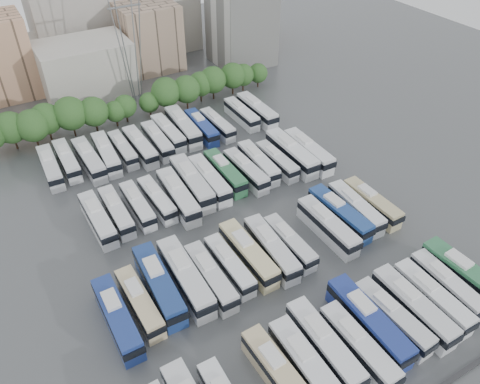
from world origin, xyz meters
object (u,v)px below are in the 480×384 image
bus_r3_s9 (202,127)px  bus_r1_s7 (271,249)px  bus_r2_s10 (258,163)px  bus_r2_s12 (292,153)px  bus_r1_s6 (248,254)px  bus_r3_s8 (183,127)px  bus_r3_s12 (242,114)px  bus_r2_s8 (225,172)px  bus_r1_s11 (340,214)px  bus_r1_s2 (159,284)px  bus_r1_s12 (356,208)px  bus_r1_s0 (117,318)px  bus_r2_s1 (98,219)px  bus_r1_s1 (140,303)px  bus_r0_s5 (307,367)px  bus_r1_s5 (230,265)px  bus_r0_s4 (279,374)px  bus_r2_s4 (157,199)px  bus_r3_s2 (89,160)px  bus_r3_s6 (158,141)px  bus_r0_s9 (392,317)px  bus_r1_s3 (185,277)px  bus_r2_s11 (277,161)px  bus_r3_s13 (257,110)px  bus_r0_s7 (358,346)px  bus_r0_s6 (324,345)px  bus_r2_s3 (138,205)px  bus_r0_s8 (368,322)px  bus_r3_s0 (50,167)px  bus_r0_s12 (446,285)px  bus_r0_s10 (413,307)px  electricity_pylon (126,19)px  bus_r2_s9 (246,171)px  bus_r2_s2 (117,212)px  bus_r3_s3 (106,154)px  bus_r3_s5 (140,146)px  bus_r1_s10 (328,226)px  bus_r1_s4 (211,277)px  bus_r3_s10 (217,124)px  bus_r2_s5 (178,196)px  bus_r2_s7 (209,180)px  bus_r3_s1 (67,160)px  bus_r3_s7 (168,133)px

bus_r3_s9 → bus_r1_s7: bearing=-98.9°
bus_r2_s10 → bus_r2_s12: bus_r2_s12 is taller
bus_r1_s6 → bus_r3_s8: 37.52m
bus_r3_s12 → bus_r2_s8: bearing=-128.0°
bus_r1_s11 → bus_r1_s2: bearing=176.1°
bus_r1_s2 → bus_r1_s12: size_ratio=1.13×
bus_r1_s0 → bus_r3_s12: size_ratio=1.10×
bus_r2_s1 → bus_r1_s1: bearing=-91.6°
bus_r0_s5 → bus_r1_s5: size_ratio=1.15×
bus_r0_s4 → bus_r2_s4: (-0.08, 35.77, -0.17)m
bus_r3_s2 → bus_r2_s10: bearing=-33.7°
bus_r1_s1 → bus_r3_s6: size_ratio=0.97×
bus_r3_s8 → bus_r3_s9: bearing=-23.5°
bus_r0_s9 → bus_r1_s3: bearing=134.1°
bus_r2_s1 → bus_r2_s11: (32.97, -0.31, -0.13)m
bus_r3_s13 → bus_r1_s11: bearing=-100.6°
bus_r1_s0 → bus_r2_s1: bearing=79.9°
bus_r0_s7 → bus_r0_s6: bearing=147.8°
bus_r3_s6 → bus_r2_s3: bearing=-120.6°
bus_r0_s8 → bus_r2_s1: bus_r0_s8 is taller
bus_r3_s0 → bus_r0_s8: bearing=-62.3°
bus_r0_s12 → bus_r2_s10: size_ratio=0.97×
bus_r0_s6 → bus_r1_s3: bearing=120.4°
bus_r0_s10 → bus_r3_s13: bus_r3_s13 is taller
electricity_pylon → bus_r0_s6: electricity_pylon is taller
bus_r2_s4 → bus_r3_s12: size_ratio=0.97×
bus_r1_s0 → bus_r2_s9: bearing=32.2°
bus_r0_s10 → bus_r3_s9: bearing=93.6°
bus_r1_s6 → bus_r2_s3: bearing=117.0°
bus_r2_s2 → bus_r3_s3: (3.57, 16.78, 0.15)m
bus_r0_s7 → bus_r2_s8: 38.51m
bus_r2_s9 → bus_r3_s12: 20.77m
bus_r1_s1 → bus_r3_s5: size_ratio=0.94×
bus_r1_s10 → bus_r1_s4: bearing=179.9°
bus_r0_s6 → bus_r3_s5: size_ratio=1.03×
bus_r3_s6 → bus_r3_s10: (13.02, -0.08, -0.11)m
bus_r2_s3 → bus_r2_s4: (3.28, -0.13, 0.00)m
bus_r1_s0 → bus_r2_s1: size_ratio=1.05×
bus_r1_s1 → bus_r2_s5: 21.66m
bus_r2_s1 → bus_r2_s12: 36.39m
bus_r1_s1 → bus_r3_s9: (26.33, 35.64, 0.07)m
bus_r2_s7 → bus_r3_s6: bearing=101.3°
bus_r3_s1 → bus_r3_s3: 7.03m
bus_r0_s5 → bus_r1_s6: bus_r0_s5 is taller
bus_r1_s3 → bus_r2_s12: bus_r2_s12 is taller
bus_r2_s9 → bus_r3_s7: size_ratio=0.99×
bus_r0_s4 → bus_r3_s13: bus_r3_s13 is taller
bus_r0_s4 → bus_r1_s11: size_ratio=0.95×
bus_r2_s11 → bus_r3_s5: bearing=139.1°
electricity_pylon → bus_r3_s6: 27.10m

